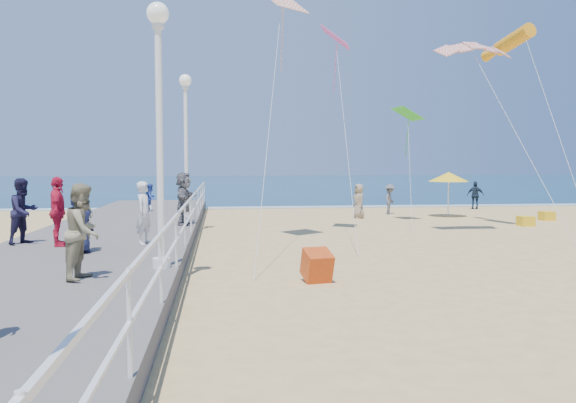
{
  "coord_description": "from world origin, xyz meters",
  "views": [
    {
      "loc": [
        -4.15,
        -11.57,
        2.51
      ],
      "look_at": [
        -2.5,
        2.0,
        1.6
      ],
      "focal_mm": 35.0,
      "sensor_mm": 36.0,
      "label": 1
    }
  ],
  "objects": [
    {
      "name": "ground",
      "position": [
        0.0,
        0.0,
        0.0
      ],
      "size": [
        160.0,
        160.0,
        0.0
      ],
      "primitive_type": "plane",
      "color": "#D8B771",
      "rests_on": "ground"
    },
    {
      "name": "ocean",
      "position": [
        0.0,
        65.0,
        0.01
      ],
      "size": [
        160.0,
        90.0,
        0.05
      ],
      "primitive_type": "cube",
      "color": "#0C324D",
      "rests_on": "ground"
    },
    {
      "name": "surf_line",
      "position": [
        0.0,
        20.5,
        0.03
      ],
      "size": [
        160.0,
        1.2,
        0.04
      ],
      "primitive_type": "cube",
      "color": "white",
      "rests_on": "ground"
    },
    {
      "name": "boardwalk",
      "position": [
        -7.5,
        0.0,
        0.2
      ],
      "size": [
        5.0,
        44.0,
        0.4
      ],
      "primitive_type": "cube",
      "color": "slate",
      "rests_on": "ground"
    },
    {
      "name": "railing",
      "position": [
        -5.05,
        0.0,
        1.25
      ],
      "size": [
        0.05,
        42.0,
        0.55
      ],
      "color": "white",
      "rests_on": "boardwalk"
    },
    {
      "name": "lamp_post_mid",
      "position": [
        -5.35,
        0.0,
        3.66
      ],
      "size": [
        0.44,
        0.44,
        5.32
      ],
      "color": "white",
      "rests_on": "boardwalk"
    },
    {
      "name": "lamp_post_far",
      "position": [
        -5.35,
        9.0,
        3.66
      ],
      "size": [
        0.44,
        0.44,
        5.32
      ],
      "color": "white",
      "rests_on": "boardwalk"
    },
    {
      "name": "woman_holding_toddler",
      "position": [
        -6.13,
        3.5,
        1.23
      ],
      "size": [
        0.58,
        0.71,
        1.66
      ],
      "primitive_type": "imported",
      "rotation": [
        0.0,
        0.0,
        1.21
      ],
      "color": "silver",
      "rests_on": "boardwalk"
    },
    {
      "name": "toddler_held",
      "position": [
        -5.98,
        3.65,
        1.62
      ],
      "size": [
        0.39,
        0.43,
        0.74
      ],
      "primitive_type": "imported",
      "rotation": [
        0.0,
        0.0,
        1.21
      ],
      "color": "#2F48B0",
      "rests_on": "boardwalk"
    },
    {
      "name": "spectator_1",
      "position": [
        -6.65,
        -0.97,
        1.28
      ],
      "size": [
        0.8,
        0.96,
        1.76
      ],
      "primitive_type": "imported",
      "rotation": [
        0.0,
        0.0,
        1.4
      ],
      "color": "gray",
      "rests_on": "boardwalk"
    },
    {
      "name": "spectator_3",
      "position": [
        -8.29,
        3.36,
        1.3
      ],
      "size": [
        0.65,
        1.12,
        1.79
      ],
      "primitive_type": "imported",
      "rotation": [
        0.0,
        0.0,
        1.78
      ],
      "color": "red",
      "rests_on": "boardwalk"
    },
    {
      "name": "spectator_4",
      "position": [
        -7.45,
        2.09,
        1.16
      ],
      "size": [
        0.76,
        0.88,
        1.52
      ],
      "primitive_type": "imported",
      "rotation": [
        0.0,
        0.0,
        1.12
      ],
      "color": "#1C1F3E",
      "rests_on": "boardwalk"
    },
    {
      "name": "spectator_5",
      "position": [
        -5.4,
        8.14,
        1.32
      ],
      "size": [
        0.8,
        1.77,
        1.84
      ],
      "primitive_type": "imported",
      "rotation": [
        0.0,
        0.0,
        1.42
      ],
      "color": "#5C5C61",
      "rests_on": "boardwalk"
    },
    {
      "name": "spectator_6",
      "position": [
        -7.41,
        2.43,
        1.15
      ],
      "size": [
        0.52,
        0.64,
        1.51
      ],
      "primitive_type": "imported",
      "rotation": [
        0.0,
        0.0,
        1.23
      ],
      "color": "#939265",
      "rests_on": "boardwalk"
    },
    {
      "name": "spectator_7",
      "position": [
        -9.32,
        3.96,
        1.27
      ],
      "size": [
        1.0,
        1.07,
        1.74
      ],
      "primitive_type": "imported",
      "rotation": [
        0.0,
        0.0,
        1.02
      ],
      "color": "#1A1734",
      "rests_on": "boardwalk"
    },
    {
      "name": "beach_walker_a",
      "position": [
        4.35,
        15.74,
        0.75
      ],
      "size": [
        0.97,
        1.12,
        1.51
      ],
      "primitive_type": "imported",
      "rotation": [
        0.0,
        0.0,
        1.05
      ],
      "color": "#5D5C61",
      "rests_on": "ground"
    },
    {
      "name": "beach_walker_b",
      "position": [
        10.03,
        18.19,
        0.78
      ],
      "size": [
        0.98,
        0.66,
        1.55
      ],
      "primitive_type": "imported",
      "rotation": [
        0.0,
        0.0,
        2.81
      ],
      "color": "#1B293B",
      "rests_on": "ground"
    },
    {
      "name": "beach_walker_c",
      "position": [
        2.27,
        13.83,
        0.8
      ],
      "size": [
        0.62,
        0.85,
        1.6
      ],
      "primitive_type": "imported",
      "rotation": [
        0.0,
        0.0,
        -1.42
      ],
      "color": "gray",
      "rests_on": "ground"
    },
    {
      "name": "box_kite",
      "position": [
        -2.12,
        0.06,
        0.3
      ],
      "size": [
        0.67,
        0.8,
        0.74
      ],
      "primitive_type": "cube",
      "rotation": [
        0.31,
        0.0,
        0.18
      ],
      "color": "red",
      "rests_on": "ground"
    },
    {
      "name": "beach_umbrella",
      "position": [
        6.64,
        13.93,
        1.91
      ],
      "size": [
        1.9,
        1.9,
        2.14
      ],
      "color": "white",
      "rests_on": "ground"
    },
    {
      "name": "beach_chair_left",
      "position": [
        8.2,
        9.8,
        0.2
      ],
      "size": [
        0.55,
        0.55,
        0.4
      ],
      "primitive_type": "cube",
      "color": "yellow",
      "rests_on": "ground"
    },
    {
      "name": "beach_chair_right",
      "position": [
        10.37,
        11.82,
        0.2
      ],
      "size": [
        0.55,
        0.55,
        0.4
      ],
      "primitive_type": "cube",
      "color": "yellow",
      "rests_on": "ground"
    },
    {
      "name": "kite_parafoil",
      "position": [
        4.59,
        7.14,
        6.59
      ],
      "size": [
        2.57,
        0.94,
        0.65
      ],
      "primitive_type": null,
      "rotation": [
        0.44,
        0.0,
        0.0
      ],
      "color": "red"
    },
    {
      "name": "kite_windsock",
      "position": [
        7.0,
        8.89,
        7.23
      ],
      "size": [
        1.07,
        3.05,
        1.16
      ],
      "primitive_type": "cylinder",
      "rotation": [
        1.36,
        0.0,
        0.17
      ],
      "color": "orange"
    },
    {
      "name": "kite_diamond_pink",
      "position": [
        -0.03,
        8.33,
        7.0
      ],
      "size": [
        1.28,
        1.43,
        0.74
      ],
      "primitive_type": "cube",
      "rotation": [
        0.65,
        0.0,
        1.27
      ],
      "color": "#EE57BC"
    },
    {
      "name": "kite_diamond_green",
      "position": [
        3.9,
        11.96,
        4.68
      ],
      "size": [
        1.22,
        1.31,
        0.54
      ],
      "primitive_type": "cube",
      "rotation": [
        0.47,
        0.0,
        1.73
      ],
      "color": "green"
    },
    {
      "name": "kite_diamond_redwhite",
      "position": [
        -2.19,
        6.08,
        7.6
      ],
      "size": [
        1.76,
        1.71,
        0.83
      ],
      "primitive_type": "cube",
      "rotation": [
        0.64,
        0.0,
        0.64
      ],
      "color": "#F05B1C"
    }
  ]
}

